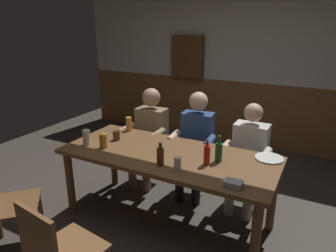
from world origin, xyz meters
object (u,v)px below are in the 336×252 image
(condiment_caddy, at_px, (233,184))
(pint_glass_1, at_px, (116,135))
(chair_empty_near_right, at_px, (1,204))
(person_1, at_px, (195,140))
(plate_0, at_px, (269,158))
(wall_dart_cabinet, at_px, (187,57))
(person_0, at_px, (149,132))
(person_2, at_px, (248,153))
(bottle_2, at_px, (207,155))
(pint_glass_0, at_px, (129,124))
(pint_glass_4, at_px, (103,141))
(pint_glass_3, at_px, (87,137))
(dining_table, at_px, (168,162))
(bottle_1, at_px, (219,151))
(bottle_0, at_px, (160,156))
(pint_glass_2, at_px, (178,163))

(condiment_caddy, distance_m, pint_glass_1, 1.46)
(pint_glass_1, bearing_deg, chair_empty_near_right, -110.95)
(person_1, height_order, plate_0, person_1)
(wall_dart_cabinet, bearing_deg, person_1, -62.45)
(person_0, xyz_separation_m, person_1, (0.63, -0.00, 0.00))
(person_1, distance_m, person_2, 0.62)
(bottle_2, xyz_separation_m, pint_glass_0, (-1.13, 0.43, -0.01))
(chair_empty_near_right, height_order, pint_glass_4, pint_glass_4)
(bottle_2, relative_size, pint_glass_1, 2.33)
(person_2, height_order, pint_glass_1, person_2)
(pint_glass_0, relative_size, pint_glass_1, 1.56)
(pint_glass_0, height_order, pint_glass_3, pint_glass_0)
(pint_glass_1, bearing_deg, condiment_caddy, -15.47)
(bottle_2, bearing_deg, dining_table, 173.20)
(person_0, relative_size, person_2, 1.03)
(pint_glass_3, bearing_deg, chair_empty_near_right, -105.54)
(bottle_1, xyz_separation_m, pint_glass_0, (-1.21, 0.32, -0.02))
(bottle_2, bearing_deg, person_2, 74.22)
(chair_empty_near_right, height_order, bottle_0, bottle_0)
(person_0, relative_size, wall_dart_cabinet, 1.73)
(pint_glass_3, bearing_deg, dining_table, 12.95)
(pint_glass_0, distance_m, pint_glass_4, 0.56)
(bottle_0, xyz_separation_m, wall_dart_cabinet, (-0.98, 2.70, 0.56))
(pint_glass_4, bearing_deg, pint_glass_3, -174.64)
(person_0, xyz_separation_m, pint_glass_2, (0.86, -0.94, 0.15))
(person_2, distance_m, bottle_2, 0.78)
(dining_table, distance_m, wall_dart_cabinet, 2.71)
(bottle_2, bearing_deg, wall_dart_cabinet, 118.19)
(plate_0, relative_size, pint_glass_3, 1.65)
(bottle_1, bearing_deg, condiment_caddy, -56.38)
(bottle_0, bearing_deg, pint_glass_4, 173.19)
(pint_glass_0, relative_size, pint_glass_4, 1.14)
(chair_empty_near_right, bearing_deg, pint_glass_4, 109.05)
(dining_table, distance_m, person_2, 0.92)
(pint_glass_1, height_order, pint_glass_2, pint_glass_2)
(plate_0, bearing_deg, person_2, 128.17)
(bottle_0, bearing_deg, person_0, 126.33)
(chair_empty_near_right, bearing_deg, pint_glass_1, 114.91)
(condiment_caddy, relative_size, bottle_2, 0.59)
(bottle_2, relative_size, pint_glass_4, 1.70)
(bottle_1, xyz_separation_m, pint_glass_3, (-1.34, -0.25, -0.02))
(pint_glass_4, bearing_deg, pint_glass_1, 94.12)
(pint_glass_1, height_order, pint_glass_3, pint_glass_3)
(wall_dart_cabinet, bearing_deg, pint_glass_4, -84.00)
(plate_0, relative_size, pint_glass_4, 1.86)
(chair_empty_near_right, distance_m, pint_glass_0, 1.52)
(person_1, height_order, pint_glass_4, person_1)
(condiment_caddy, distance_m, wall_dart_cabinet, 3.29)
(person_0, bearing_deg, bottle_2, 143.63)
(person_2, distance_m, chair_empty_near_right, 2.43)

